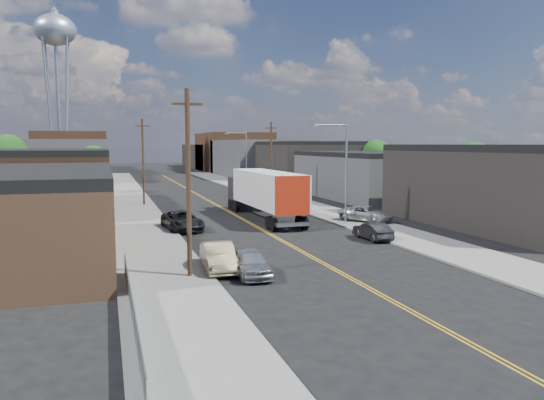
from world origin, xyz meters
TOP-DOWN VIEW (x-y plane):
  - ground at (0.00, 60.00)m, footprint 260.00×260.00m
  - centerline at (0.00, 45.00)m, footprint 0.32×120.00m
  - sidewalk_left at (-9.50, 45.00)m, footprint 5.00×140.00m
  - sidewalk_right at (9.50, 45.00)m, footprint 5.00×140.00m
  - warehouse_tan at (-18.00, 18.00)m, footprint 12.00×22.00m
  - warehouse_brown at (-18.00, 44.00)m, footprint 12.00×26.00m
  - industrial_right_a at (21.99, 20.00)m, footprint 14.00×22.00m
  - industrial_right_b at (22.00, 46.00)m, footprint 14.00×24.00m
  - industrial_right_c at (22.00, 72.00)m, footprint 14.00×22.00m
  - skyline_left_a at (-20.00, 95.00)m, footprint 16.00×30.00m
  - skyline_right_a at (20.00, 95.00)m, footprint 16.00×30.00m
  - skyline_left_b at (-20.00, 120.00)m, footprint 16.00×26.00m
  - skyline_right_b at (20.00, 120.00)m, footprint 16.00×26.00m
  - skyline_left_c at (-20.00, 140.00)m, footprint 16.00×40.00m
  - skyline_right_c at (20.00, 140.00)m, footprint 16.00×40.00m
  - water_tower at (-22.00, 110.00)m, footprint 9.00×9.00m
  - streetlight_near at (7.60, 25.00)m, footprint 3.39×0.25m
  - streetlight_far at (7.60, 60.00)m, footprint 3.39×0.25m
  - utility_pole_left_near at (-8.20, 10.00)m, footprint 1.60×0.26m
  - utility_pole_left_far at (-8.20, 45.00)m, footprint 1.60×0.26m
  - utility_pole_right at (8.20, 48.00)m, footprint 1.60×0.26m
  - chainlink_fence at (-11.50, 3.50)m, footprint 0.05×16.00m
  - tree_left_mid at (-23.94, 55.00)m, footprint 5.10×5.04m
  - tree_left_far at (-13.94, 62.00)m, footprint 4.35×4.20m
  - tree_right_near at (30.06, 36.00)m, footprint 4.60×4.48m
  - tree_right_far at (30.06, 60.00)m, footprint 4.85×4.76m
  - semi_truck at (2.00, 30.97)m, footprint 3.34×17.59m
  - car_left_a at (-5.00, 9.44)m, footprint 1.82×4.36m
  - car_left_b at (-6.40, 11.18)m, footprint 1.96×4.86m
  - car_left_c at (-6.40, 26.00)m, footprint 3.22×5.99m
  - car_right_oncoming at (6.60, 17.35)m, footprint 1.47×4.04m
  - car_right_lot_a at (10.15, 25.18)m, footprint 4.52×5.48m
  - car_right_lot_c at (9.22, 44.10)m, footprint 2.82×4.33m

SIDE VIEW (x-z plane):
  - ground at x=0.00m, z-range 0.00..0.00m
  - centerline at x=0.00m, z-range 0.00..0.01m
  - sidewalk_left at x=-9.50m, z-range 0.00..0.15m
  - sidewalk_right at x=9.50m, z-range 0.00..0.15m
  - chainlink_fence at x=-11.50m, z-range 0.04..1.27m
  - car_right_oncoming at x=6.60m, z-range 0.00..1.32m
  - car_left_a at x=-5.00m, z-range 0.00..1.48m
  - car_left_b at x=-6.40m, z-range 0.00..1.57m
  - car_left_c at x=-6.40m, z-range 0.00..1.60m
  - car_right_lot_c at x=9.22m, z-range 0.15..1.52m
  - car_right_lot_a at x=10.15m, z-range 0.15..1.54m
  - semi_truck at x=2.00m, z-range 0.32..4.92m
  - warehouse_tan at x=-18.00m, z-range 0.00..5.60m
  - industrial_right_b at x=22.00m, z-range 0.00..6.10m
  - warehouse_brown at x=-18.00m, z-range 0.00..6.60m
  - skyline_left_c at x=-20.00m, z-range 0.00..7.00m
  - skyline_right_c at x=20.00m, z-range 0.00..7.00m
  - industrial_right_a at x=21.99m, z-range 0.00..7.10m
  - industrial_right_c at x=22.00m, z-range 0.00..7.60m
  - skyline_left_a at x=-20.00m, z-range 0.00..8.00m
  - skyline_right_a at x=20.00m, z-range 0.00..8.00m
  - tree_left_far at x=-13.94m, z-range 1.08..8.05m
  - tree_right_near at x=30.06m, z-range 1.15..8.59m
  - skyline_left_b at x=-20.00m, z-range 0.00..10.00m
  - skyline_right_b at x=20.00m, z-range 0.00..10.00m
  - utility_pole_left_near at x=-8.20m, z-range 0.14..10.14m
  - utility_pole_left_far at x=-8.20m, z-range 0.14..10.14m
  - utility_pole_right at x=8.20m, z-range 0.14..10.14m
  - tree_right_far at x=30.06m, z-range 1.22..9.13m
  - streetlight_near at x=7.60m, z-range 0.83..9.83m
  - streetlight_far at x=7.60m, z-range 0.83..9.83m
  - tree_left_mid at x=-23.94m, z-range 1.30..9.67m
  - water_tower at x=-22.00m, z-range 12.20..49.10m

